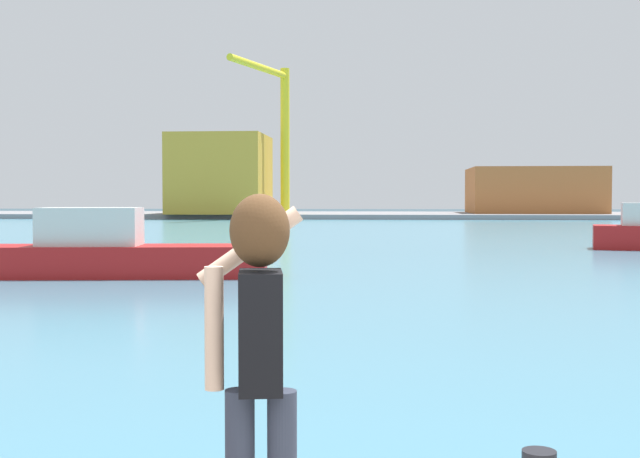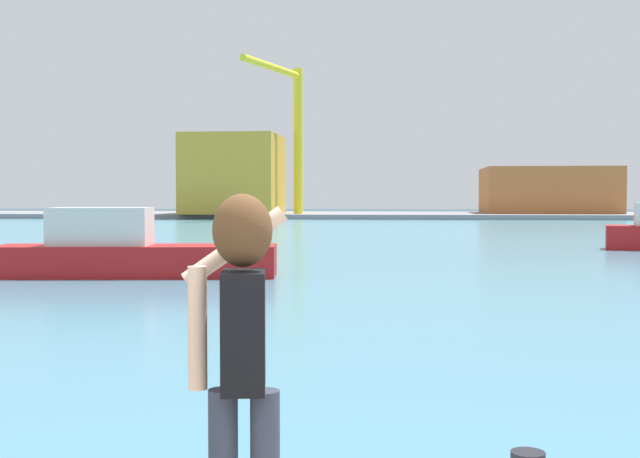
{
  "view_description": "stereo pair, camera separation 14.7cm",
  "coord_description": "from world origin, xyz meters",
  "px_view_note": "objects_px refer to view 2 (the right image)",
  "views": [
    {
      "loc": [
        0.05,
        -2.86,
        2.32
      ],
      "look_at": [
        -0.65,
        5.47,
        2.0
      ],
      "focal_mm": 46.17,
      "sensor_mm": 36.0,
      "label": 1
    },
    {
      "loc": [
        0.19,
        -2.85,
        2.32
      ],
      "look_at": [
        -0.65,
        5.47,
        2.0
      ],
      "focal_mm": 46.17,
      "sensor_mm": 36.0,
      "label": 2
    }
  ],
  "objects_px": {
    "warehouse_right": "(548,190)",
    "warehouse_left": "(234,174)",
    "port_crane": "(291,121)",
    "boat_moored": "(128,252)",
    "person_photographer": "(241,338)"
  },
  "relations": [
    {
      "from": "warehouse_right",
      "to": "port_crane",
      "type": "bearing_deg",
      "value": -163.38
    },
    {
      "from": "warehouse_left",
      "to": "port_crane",
      "type": "distance_m",
      "value": 8.81
    },
    {
      "from": "boat_moored",
      "to": "port_crane",
      "type": "distance_m",
      "value": 65.33
    },
    {
      "from": "boat_moored",
      "to": "port_crane",
      "type": "bearing_deg",
      "value": 87.12
    },
    {
      "from": "person_photographer",
      "to": "warehouse_right",
      "type": "xyz_separation_m",
      "value": [
        17.17,
        92.34,
        1.45
      ]
    },
    {
      "from": "warehouse_left",
      "to": "person_photographer",
      "type": "bearing_deg",
      "value": -78.21
    },
    {
      "from": "boat_moored",
      "to": "warehouse_right",
      "type": "height_order",
      "value": "warehouse_right"
    },
    {
      "from": "person_photographer",
      "to": "boat_moored",
      "type": "distance_m",
      "value": 20.7
    },
    {
      "from": "warehouse_right",
      "to": "warehouse_left",
      "type": "bearing_deg",
      "value": -168.78
    },
    {
      "from": "warehouse_right",
      "to": "person_photographer",
      "type": "bearing_deg",
      "value": -100.53
    },
    {
      "from": "boat_moored",
      "to": "warehouse_right",
      "type": "distance_m",
      "value": 76.96
    },
    {
      "from": "port_crane",
      "to": "boat_moored",
      "type": "bearing_deg",
      "value": -86.44
    },
    {
      "from": "warehouse_left",
      "to": "port_crane",
      "type": "height_order",
      "value": "port_crane"
    },
    {
      "from": "person_photographer",
      "to": "boat_moored",
      "type": "bearing_deg",
      "value": 11.37
    },
    {
      "from": "person_photographer",
      "to": "warehouse_right",
      "type": "distance_m",
      "value": 93.93
    }
  ]
}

